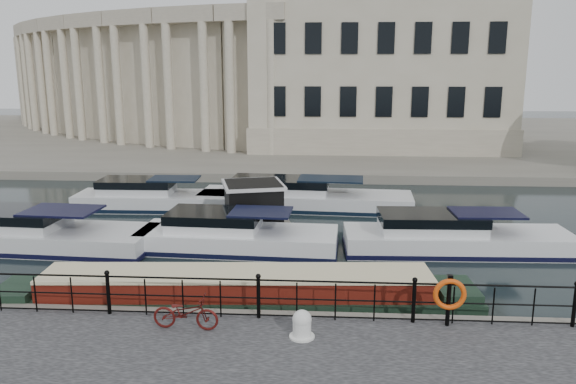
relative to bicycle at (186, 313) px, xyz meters
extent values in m
plane|color=black|center=(1.74, 3.00, -0.99)|extent=(160.00, 160.00, 0.00)
cube|color=#6B665B|center=(1.74, 42.00, -0.71)|extent=(120.00, 42.00, 0.55)
cylinder|color=black|center=(-2.26, 0.75, 0.11)|extent=(0.10, 0.10, 1.10)
sphere|color=black|center=(-2.26, 0.75, 0.71)|extent=(0.14, 0.14, 0.14)
cylinder|color=black|center=(1.74, 0.75, 0.11)|extent=(0.10, 0.10, 1.10)
sphere|color=black|center=(1.74, 0.75, 0.71)|extent=(0.14, 0.14, 0.14)
cylinder|color=black|center=(5.74, 0.75, 0.11)|extent=(0.10, 0.10, 1.10)
sphere|color=black|center=(5.74, 0.75, 0.71)|extent=(0.14, 0.14, 0.14)
cylinder|color=black|center=(9.74, 0.75, 0.11)|extent=(0.10, 0.10, 1.10)
cylinder|color=black|center=(1.74, 0.75, 0.61)|extent=(24.00, 0.05, 0.05)
cylinder|color=black|center=(1.74, 0.75, 0.11)|extent=(24.00, 0.04, 0.04)
cylinder|color=black|center=(1.74, 0.75, -0.36)|extent=(24.00, 0.04, 0.04)
cube|color=#ADA38C|center=(7.74, 36.00, 6.56)|extent=(20.00, 14.00, 14.00)
cube|color=#9E937F|center=(7.74, 36.00, 0.56)|extent=(20.30, 14.30, 2.00)
cube|color=#ADA38C|center=(-1.58, 32.03, 5.06)|extent=(5.73, 4.06, 11.00)
cube|color=#9E937F|center=(-2.02, 30.07, 9.96)|extent=(5.62, 2.73, 1.20)
cylinder|color=#ADA38C|center=(-0.54, 29.16, 4.46)|extent=(0.70, 0.70, 9.80)
cylinder|color=#ADA38C|center=(-3.74, 29.87, 4.46)|extent=(0.70, 0.70, 9.80)
cube|color=#ADA38C|center=(-6.54, 33.45, 5.06)|extent=(5.90, 4.56, 11.00)
cube|color=#9E937F|center=(-7.21, 31.56, 9.96)|extent=(5.62, 3.30, 1.20)
cylinder|color=#ADA38C|center=(-5.85, 30.48, 4.46)|extent=(0.70, 0.70, 9.80)
cylinder|color=#ADA38C|center=(-8.94, 31.57, 4.46)|extent=(0.70, 0.70, 9.80)
cube|color=#ADA38C|center=(-11.29, 35.45, 5.06)|extent=(5.99, 4.99, 11.00)
cube|color=#9E937F|center=(-12.18, 33.65, 9.96)|extent=(5.55, 3.83, 1.20)
cylinder|color=#ADA38C|center=(-10.96, 32.42, 4.46)|extent=(0.70, 0.70, 9.80)
cylinder|color=#ADA38C|center=(-13.90, 33.87, 4.46)|extent=(0.70, 0.70, 9.80)
cube|color=#ADA38C|center=(-15.77, 38.00, 5.06)|extent=(5.99, 5.36, 11.00)
cube|color=#9E937F|center=(-16.87, 36.33, 9.96)|extent=(5.40, 4.29, 1.20)
cylinder|color=#ADA38C|center=(-15.80, 34.95, 4.46)|extent=(0.70, 0.70, 9.80)
cylinder|color=#ADA38C|center=(-18.55, 36.75, 4.46)|extent=(0.70, 0.70, 9.80)
cube|color=#ADA38C|center=(-19.91, 41.08, 5.06)|extent=(5.91, 5.64, 11.00)
cube|color=#9E937F|center=(-21.20, 39.55, 9.96)|extent=(5.16, 4.70, 1.20)
cylinder|color=#ADA38C|center=(-20.31, 38.05, 4.46)|extent=(0.70, 0.70, 9.80)
cylinder|color=#ADA38C|center=(-22.82, 40.16, 4.46)|extent=(0.70, 0.70, 9.80)
cube|color=#ADA38C|center=(-23.66, 44.62, 5.06)|extent=(5.74, 5.85, 11.00)
cube|color=#9E937F|center=(-25.12, 43.26, 9.96)|extent=(4.86, 5.04, 1.20)
cylinder|color=#ADA38C|center=(-24.41, 41.67, 4.46)|extent=(0.70, 0.70, 9.80)
cylinder|color=#ADA38C|center=(-26.65, 44.07, 4.46)|extent=(0.70, 0.70, 9.80)
cube|color=#ADA38C|center=(-26.95, 48.59, 5.06)|extent=(5.49, 5.97, 11.00)
cube|color=#9E937F|center=(-28.56, 47.41, 9.96)|extent=(4.48, 5.30, 1.20)
cylinder|color=#ADA38C|center=(-28.05, 45.75, 4.46)|extent=(0.70, 0.70, 9.80)
cylinder|color=#ADA38C|center=(-29.99, 48.40, 4.46)|extent=(0.70, 0.70, 9.80)
cube|color=#ADA38C|center=(-29.74, 52.93, 5.06)|extent=(5.16, 6.00, 11.00)
cube|color=#9E937F|center=(-31.48, 51.95, 9.96)|extent=(4.04, 5.49, 1.20)
cylinder|color=#ADA38C|center=(-31.17, 50.24, 4.46)|extent=(0.70, 0.70, 9.80)
cylinder|color=#ADA38C|center=(-32.78, 53.10, 4.46)|extent=(0.70, 0.70, 9.80)
cube|color=#ADA38C|center=(-31.99, 57.57, 5.06)|extent=(4.76, 5.95, 11.00)
cube|color=#9E937F|center=(-33.84, 56.80, 9.96)|extent=(3.54, 5.60, 1.20)
cylinder|color=#ADA38C|center=(-33.74, 55.07, 4.46)|extent=(0.70, 0.70, 9.80)
cylinder|color=#ADA38C|center=(-34.99, 58.10, 4.46)|extent=(0.70, 0.70, 9.80)
imported|color=#480F0C|center=(0.00, 0.00, 0.00)|extent=(1.70, 0.68, 0.88)
cylinder|color=silver|center=(2.92, -0.26, -0.20)|extent=(0.45, 0.45, 0.47)
sphere|color=silver|center=(2.92, -0.26, 0.03)|extent=(0.47, 0.47, 0.47)
cylinder|color=silver|center=(2.92, -0.26, -0.42)|extent=(0.62, 0.62, 0.04)
cylinder|color=black|center=(6.58, 0.62, 0.22)|extent=(0.11, 0.11, 1.31)
cube|color=black|center=(6.58, 0.62, 0.87)|extent=(0.13, 0.13, 0.09)
torus|color=#E84C0C|center=(6.58, 0.54, 0.44)|extent=(0.83, 0.13, 0.83)
cube|color=black|center=(0.92, 2.39, -0.89)|extent=(14.14, 2.74, 0.84)
cube|color=#54130C|center=(0.92, 2.39, -0.24)|extent=(11.32, 2.29, 0.66)
cube|color=beige|center=(0.92, 2.39, 0.16)|extent=(11.32, 2.34, 0.09)
cube|color=#6B665B|center=(0.37, 10.66, -0.94)|extent=(4.06, 3.66, 0.29)
cube|color=black|center=(0.37, 10.66, 0.11)|extent=(2.81, 2.81, 2.07)
cube|color=silver|center=(0.37, 10.66, 1.06)|extent=(3.09, 3.09, 0.14)
cube|color=silver|center=(-7.84, 7.73, -0.79)|extent=(9.37, 3.39, 1.20)
cube|color=black|center=(-7.84, 7.73, -0.87)|extent=(9.46, 3.42, 0.18)
cube|color=silver|center=(-8.95, 7.79, 0.06)|extent=(4.28, 2.57, 0.90)
cube|color=black|center=(-6.74, 7.66, 0.56)|extent=(2.88, 2.15, 0.08)
cube|color=white|center=(0.10, 7.97, -0.79)|extent=(7.82, 3.00, 1.20)
cube|color=black|center=(0.10, 7.97, -0.87)|extent=(7.90, 3.03, 0.18)
cube|color=white|center=(-0.83, 8.02, 0.06)|extent=(3.57, 2.31, 0.90)
cube|color=black|center=(1.02, 7.92, 0.56)|extent=(2.40, 1.93, 0.08)
cube|color=silver|center=(8.59, 8.31, -0.79)|extent=(8.71, 2.76, 1.20)
cube|color=black|center=(8.59, 8.31, -0.87)|extent=(8.79, 2.79, 0.18)
cube|color=silver|center=(7.56, 8.27, 0.06)|extent=(3.95, 2.17, 0.90)
cube|color=black|center=(9.63, 8.34, 0.56)|extent=(2.64, 1.83, 0.08)
cube|color=silver|center=(-4.99, 14.21, -0.79)|extent=(8.01, 2.53, 1.20)
cube|color=black|center=(-4.99, 14.21, -0.87)|extent=(8.09, 2.55, 0.18)
cube|color=silver|center=(-5.95, 14.19, 0.06)|extent=(3.62, 2.02, 0.90)
cube|color=black|center=(-4.04, 14.23, 0.56)|extent=(2.42, 1.71, 0.08)
cube|color=silver|center=(2.49, 14.79, -0.79)|extent=(10.81, 3.42, 1.20)
cube|color=black|center=(2.49, 14.79, -0.87)|extent=(10.92, 3.46, 0.18)
cube|color=silver|center=(1.21, 14.88, 0.06)|extent=(4.93, 2.54, 0.90)
cube|color=black|center=(3.76, 14.70, 0.56)|extent=(3.32, 2.11, 0.08)
camera|label=1|loc=(3.38, -12.82, 5.96)|focal=35.00mm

